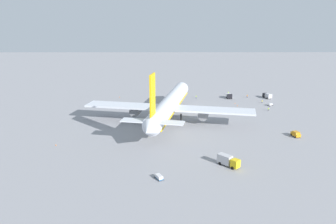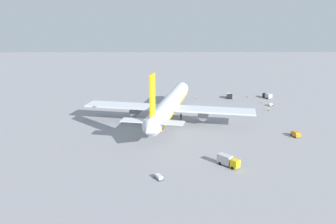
{
  "view_description": "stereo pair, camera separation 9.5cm",
  "coord_description": "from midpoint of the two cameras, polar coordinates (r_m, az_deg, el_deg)",
  "views": [
    {
      "loc": [
        -134.03,
        1.38,
        41.35
      ],
      "look_at": [
        -4.75,
        0.77,
        5.04
      ],
      "focal_mm": 35.43,
      "sensor_mm": 36.0,
      "label": 1
    },
    {
      "loc": [
        -134.03,
        1.29,
        41.35
      ],
      "look_at": [
        -4.75,
        0.77,
        5.04
      ],
      "focal_mm": 35.43,
      "sensor_mm": 36.0,
      "label": 2
    }
  ],
  "objects": [
    {
      "name": "service_truck_2",
      "position": [
        187.2,
        16.72,
        2.73
      ],
      "size": [
        6.32,
        3.92,
        2.72
      ],
      "color": "black",
      "rests_on": "ground"
    },
    {
      "name": "traffic_cone_3",
      "position": [
        171.16,
        11.44,
        1.49
      ],
      "size": [
        0.36,
        0.36,
        0.55
      ],
      "primitive_type": "cone",
      "color": "orange",
      "rests_on": "ground"
    },
    {
      "name": "service_van",
      "position": [
        129.59,
        21.11,
        -3.54
      ],
      "size": [
        4.3,
        2.65,
        1.97
      ],
      "color": "orange",
      "rests_on": "ground"
    },
    {
      "name": "service_truck_0",
      "position": [
        182.27,
        10.46,
        2.76
      ],
      "size": [
        4.88,
        2.8,
        2.67
      ],
      "color": "black",
      "rests_on": "ground"
    },
    {
      "name": "ground_worker_2",
      "position": [
        185.45,
        13.45,
        2.66
      ],
      "size": [
        0.48,
        0.48,
        1.78
      ],
      "color": "navy",
      "rests_on": "ground"
    },
    {
      "name": "ground_worker_0",
      "position": [
        175.85,
        15.87,
        1.75
      ],
      "size": [
        0.46,
        0.46,
        1.6
      ],
      "color": "#3F3F47",
      "rests_on": "ground"
    },
    {
      "name": "traffic_cone_2",
      "position": [
        119.12,
        -18.76,
        -5.36
      ],
      "size": [
        0.36,
        0.36,
        0.55
      ],
      "primitive_type": "cone",
      "color": "orange",
      "rests_on": "ground"
    },
    {
      "name": "ground_worker_4",
      "position": [
        161.54,
        16.88,
        0.47
      ],
      "size": [
        0.5,
        0.5,
        1.63
      ],
      "color": "#3F3F47",
      "rests_on": "ground"
    },
    {
      "name": "ground_worker_1",
      "position": [
        190.95,
        10.32,
        3.19
      ],
      "size": [
        0.49,
        0.49,
        1.69
      ],
      "color": "black",
      "rests_on": "ground"
    },
    {
      "name": "ground_plane",
      "position": [
        140.27,
        0.29,
        -1.46
      ],
      "size": [
        600.0,
        600.0,
        0.0
      ],
      "primitive_type": "plane",
      "color": "gray"
    },
    {
      "name": "ground_worker_3",
      "position": [
        179.45,
        4.85,
        2.59
      ],
      "size": [
        0.48,
        0.48,
        1.7
      ],
      "color": "navy",
      "rests_on": "ground"
    },
    {
      "name": "traffic_cone_1",
      "position": [
        183.55,
        -8.35,
        2.59
      ],
      "size": [
        0.36,
        0.36,
        0.55
      ],
      "primitive_type": "cone",
      "color": "orange",
      "rests_on": "ground"
    },
    {
      "name": "traffic_cone_0",
      "position": [
        166.6,
        11.84,
        1.08
      ],
      "size": [
        0.36,
        0.36,
        0.55
      ],
      "primitive_type": "cone",
      "color": "orange",
      "rests_on": "ground"
    },
    {
      "name": "airliner",
      "position": [
        137.12,
        0.18,
        1.25
      ],
      "size": [
        74.59,
        69.9,
        24.52
      ],
      "color": "silver",
      "rests_on": "ground"
    },
    {
      "name": "service_truck_1",
      "position": [
        98.92,
        10.25,
        -8.21
      ],
      "size": [
        6.47,
        6.34,
        3.12
      ],
      "color": "yellow",
      "rests_on": "ground"
    },
    {
      "name": "baggage_cart_0",
      "position": [
        171.32,
        17.15,
        1.25
      ],
      "size": [
        2.45,
        2.99,
        1.24
      ],
      "color": "#595B60",
      "rests_on": "ground"
    },
    {
      "name": "baggage_cart_1",
      "position": [
        90.38,
        -1.58,
        -11.09
      ],
      "size": [
        3.44,
        2.61,
        1.16
      ],
      "color": "#26598C",
      "rests_on": "ground"
    }
  ]
}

